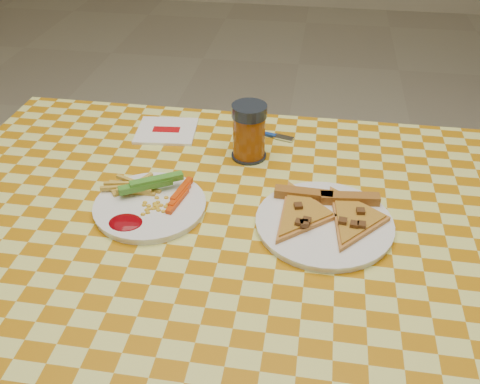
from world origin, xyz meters
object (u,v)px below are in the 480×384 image
object	(u,v)px
table	(231,243)
plate_left	(150,207)
drink_glass	(249,132)
plate_right	(324,224)

from	to	relation	value
table	plate_left	distance (m)	0.18
plate_left	drink_glass	distance (m)	0.29
plate_left	drink_glass	xyz separation A→B (m)	(0.17, 0.23, 0.06)
table	drink_glass	world-z (taller)	drink_glass
plate_left	plate_right	xyz separation A→B (m)	(0.35, -0.00, 0.00)
plate_left	plate_right	distance (m)	0.35
table	drink_glass	bearing A→B (deg)	89.09
plate_right	drink_glass	xyz separation A→B (m)	(-0.18, 0.23, 0.06)
drink_glass	table	bearing A→B (deg)	-90.91
table	plate_right	bearing A→B (deg)	-2.89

